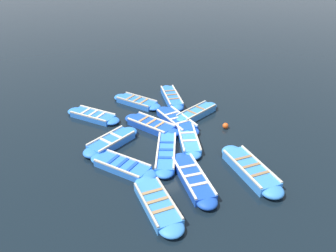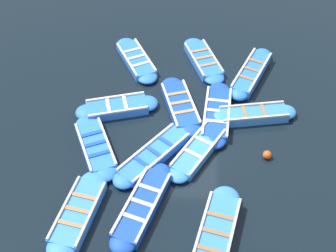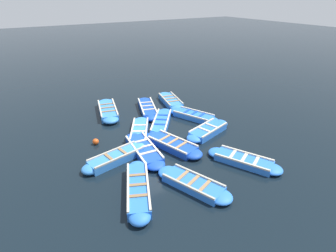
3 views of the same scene
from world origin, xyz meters
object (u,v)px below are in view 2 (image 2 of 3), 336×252
at_px(boat_centre, 78,213).
at_px(boat_broadside, 217,114).
at_px(boat_mid_row, 253,115).
at_px(boat_outer_right, 251,73).
at_px(boat_far_corner, 198,150).
at_px(boat_tucked, 203,60).
at_px(boat_alongside, 180,106).
at_px(boat_outer_left, 136,60).
at_px(boat_stern_in, 117,108).
at_px(boat_drifting, 96,147).
at_px(boat_near_quay, 216,236).
at_px(boat_inner_gap, 142,206).
at_px(boat_bow_out, 154,155).
at_px(buoy_orange_near, 267,155).

height_order(boat_centre, boat_broadside, boat_centre).
relative_size(boat_mid_row, boat_outer_right, 0.94).
xyz_separation_m(boat_mid_row, boat_far_corner, (2.08, 1.88, -0.03)).
bearing_deg(boat_tucked, boat_alongside, 73.22).
xyz_separation_m(boat_centre, boat_outer_left, (-1.02, -7.91, -0.02)).
xyz_separation_m(boat_stern_in, boat_drifting, (0.51, 2.03, -0.02)).
height_order(boat_stern_in, boat_outer_left, boat_stern_in).
bearing_deg(boat_near_quay, boat_mid_row, -105.84).
xyz_separation_m(boat_alongside, boat_broadside, (-1.42, 0.35, -0.02)).
bearing_deg(boat_tucked, boat_outer_left, 2.54).
height_order(boat_mid_row, boat_outer_left, boat_mid_row).
distance_m(boat_stern_in, boat_far_corner, 3.75).
relative_size(boat_inner_gap, boat_near_quay, 0.96).
distance_m(boat_far_corner, boat_bow_out, 1.60).
distance_m(boat_bow_out, buoy_orange_near, 4.00).
bearing_deg(boat_stern_in, boat_centre, 82.99).
bearing_deg(boat_mid_row, boat_broadside, -0.07).
bearing_deg(boat_broadside, boat_outer_left, -42.47).
bearing_deg(buoy_orange_near, boat_near_quay, 61.13).
distance_m(boat_alongside, boat_mid_row, 2.83).
bearing_deg(boat_inner_gap, boat_outer_right, -119.89).
bearing_deg(boat_stern_in, boat_near_quay, 124.46).
bearing_deg(boat_tucked, boat_near_quay, 92.70).
distance_m(boat_mid_row, boat_outer_right, 2.48).
distance_m(boat_mid_row, boat_tucked, 3.81).
height_order(boat_centre, buoy_orange_near, boat_centre).
bearing_deg(boat_far_corner, boat_stern_in, -31.86).
distance_m(boat_alongside, boat_bow_out, 2.67).
bearing_deg(boat_inner_gap, boat_far_corner, -125.41).
bearing_deg(boat_centre, boat_bow_out, -130.76).
bearing_deg(boat_near_quay, boat_far_corner, -80.84).
xyz_separation_m(boat_alongside, boat_drifting, (2.96, 2.28, -0.02)).
distance_m(boat_mid_row, boat_drifting, 6.09).
relative_size(boat_broadside, boat_outer_right, 1.01).
distance_m(boat_drifting, buoy_orange_near, 6.12).
bearing_deg(buoy_orange_near, boat_drifting, -0.33).
distance_m(boat_alongside, boat_drifting, 3.74).
bearing_deg(boat_stern_in, boat_far_corner, 148.14).
bearing_deg(buoy_orange_near, boat_tucked, -66.55).
height_order(boat_stern_in, boat_mid_row, boat_mid_row).
xyz_separation_m(boat_centre, boat_far_corner, (-3.78, -2.88, -0.02)).
relative_size(boat_drifting, boat_outer_left, 1.00).
xyz_separation_m(boat_inner_gap, boat_centre, (2.00, 0.38, -0.01)).
bearing_deg(boat_stern_in, boat_outer_left, -97.89).
bearing_deg(boat_broadside, boat_outer_right, -120.81).
height_order(boat_stern_in, buoy_orange_near, boat_stern_in).
height_order(boat_bow_out, boat_tucked, boat_bow_out).
bearing_deg(boat_outer_right, boat_near_quay, 78.45).
distance_m(boat_inner_gap, boat_broadside, 5.02).
bearing_deg(buoy_orange_near, boat_far_corner, -2.07).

